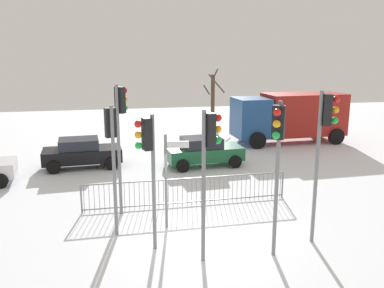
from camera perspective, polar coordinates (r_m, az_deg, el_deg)
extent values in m
plane|color=white|center=(13.11, 1.63, -12.89)|extent=(60.00, 60.00, 0.00)
cylinder|color=slate|center=(11.72, -5.38, -5.54)|extent=(0.11, 0.11, 4.01)
cube|color=black|center=(11.29, -6.31, 1.39)|extent=(0.29, 0.36, 0.90)
sphere|color=red|center=(11.16, -7.56, 2.78)|extent=(0.20, 0.20, 0.20)
sphere|color=orange|center=(11.22, -7.52, 1.28)|extent=(0.20, 0.20, 0.20)
sphere|color=green|center=(11.28, -7.47, -0.22)|extent=(0.20, 0.20, 0.20)
cylinder|color=slate|center=(10.98, 1.62, -6.15)|extent=(0.11, 0.11, 4.23)
cube|color=black|center=(10.66, 2.46, 1.97)|extent=(0.30, 0.37, 0.90)
sphere|color=red|center=(10.73, 3.64, 3.66)|extent=(0.20, 0.20, 0.20)
sphere|color=orange|center=(10.78, 3.62, 2.08)|extent=(0.20, 0.20, 0.20)
sphere|color=green|center=(10.84, 3.60, 0.53)|extent=(0.20, 0.20, 0.20)
cylinder|color=slate|center=(14.36, -10.17, -0.99)|extent=(0.11, 0.11, 4.61)
cube|color=black|center=(14.18, -10.02, 6.06)|extent=(0.39, 0.38, 0.90)
sphere|color=red|center=(14.34, -9.42, 7.36)|extent=(0.20, 0.20, 0.20)
sphere|color=orange|center=(14.37, -9.38, 6.17)|extent=(0.20, 0.20, 0.20)
sphere|color=green|center=(14.41, -9.34, 4.99)|extent=(0.20, 0.20, 0.20)
cylinder|color=slate|center=(12.76, -10.81, -3.89)|extent=(0.11, 0.11, 4.13)
cube|color=black|center=(12.57, -11.33, 2.94)|extent=(0.37, 0.30, 0.90)
sphere|color=red|center=(12.76, -11.73, 4.44)|extent=(0.20, 0.20, 0.20)
sphere|color=orange|center=(12.80, -11.67, 3.11)|extent=(0.20, 0.20, 0.20)
sphere|color=green|center=(12.86, -11.61, 1.79)|extent=(0.20, 0.20, 0.20)
cylinder|color=slate|center=(11.48, 11.76, -5.09)|extent=(0.11, 0.11, 4.42)
cube|color=black|center=(10.93, 11.99, 2.97)|extent=(0.39, 0.36, 0.90)
sphere|color=red|center=(10.64, 11.82, 4.36)|extent=(0.20, 0.20, 0.20)
sphere|color=orange|center=(10.69, 11.74, 2.77)|extent=(0.20, 0.20, 0.20)
sphere|color=green|center=(10.74, 11.67, 1.19)|extent=(0.20, 0.20, 0.20)
cylinder|color=slate|center=(12.56, 17.01, -3.37)|extent=(0.11, 0.11, 4.61)
cube|color=black|center=(12.25, 18.29, 4.55)|extent=(0.29, 0.36, 0.90)
sphere|color=red|center=(12.28, 19.52, 5.90)|extent=(0.20, 0.20, 0.20)
sphere|color=orange|center=(12.32, 19.41, 4.52)|extent=(0.20, 0.20, 0.20)
sphere|color=green|center=(12.36, 19.31, 3.14)|extent=(0.20, 0.20, 0.20)
cylinder|color=slate|center=(13.25, -3.65, -5.28)|extent=(0.09, 0.09, 3.15)
cube|color=white|center=(12.93, -1.97, -0.08)|extent=(0.70, 0.12, 0.22)
cube|color=slate|center=(15.28, -0.70, -4.85)|extent=(7.71, 0.17, 0.04)
cube|color=slate|center=(15.59, -0.69, -8.10)|extent=(7.71, 0.17, 0.04)
cylinder|color=slate|center=(15.20, -14.86, -7.48)|extent=(0.02, 0.02, 1.05)
cylinder|color=slate|center=(15.19, -14.18, -7.46)|extent=(0.02, 0.02, 1.05)
cylinder|color=slate|center=(15.18, -13.50, -7.43)|extent=(0.02, 0.02, 1.05)
cylinder|color=slate|center=(15.17, -12.82, -7.40)|extent=(0.02, 0.02, 1.05)
cylinder|color=slate|center=(15.17, -12.14, -7.37)|extent=(0.02, 0.02, 1.05)
cylinder|color=slate|center=(15.17, -11.46, -7.34)|extent=(0.02, 0.02, 1.05)
cylinder|color=slate|center=(15.17, -10.78, -7.30)|extent=(0.02, 0.02, 1.05)
cylinder|color=slate|center=(15.18, -10.09, -7.27)|extent=(0.02, 0.02, 1.05)
cylinder|color=slate|center=(15.18, -9.41, -7.23)|extent=(0.02, 0.02, 1.05)
cylinder|color=slate|center=(15.19, -8.73, -7.20)|extent=(0.02, 0.02, 1.05)
cylinder|color=slate|center=(15.20, -8.05, -7.16)|extent=(0.02, 0.02, 1.05)
cylinder|color=slate|center=(15.21, -7.37, -7.12)|extent=(0.02, 0.02, 1.05)
cylinder|color=slate|center=(15.23, -6.70, -7.09)|extent=(0.02, 0.02, 1.05)
cylinder|color=slate|center=(15.24, -6.02, -7.05)|extent=(0.02, 0.02, 1.05)
cylinder|color=slate|center=(15.26, -5.35, -7.01)|extent=(0.02, 0.02, 1.05)
cylinder|color=slate|center=(15.28, -4.68, -6.96)|extent=(0.02, 0.02, 1.05)
cylinder|color=slate|center=(15.30, -4.01, -6.92)|extent=(0.02, 0.02, 1.05)
cylinder|color=slate|center=(15.33, -3.34, -6.88)|extent=(0.02, 0.02, 1.05)
cylinder|color=slate|center=(15.35, -2.67, -6.84)|extent=(0.02, 0.02, 1.05)
cylinder|color=slate|center=(15.38, -2.01, -6.79)|extent=(0.02, 0.02, 1.05)
cylinder|color=slate|center=(15.41, -1.35, -6.75)|extent=(0.02, 0.02, 1.05)
cylinder|color=slate|center=(15.45, -0.69, -6.70)|extent=(0.02, 0.02, 1.05)
cylinder|color=slate|center=(15.48, -0.04, -6.66)|extent=(0.02, 0.02, 1.05)
cylinder|color=slate|center=(15.52, 0.61, -6.61)|extent=(0.02, 0.02, 1.05)
cylinder|color=slate|center=(15.55, 1.26, -6.56)|extent=(0.02, 0.02, 1.05)
cylinder|color=slate|center=(15.60, 1.91, -6.51)|extent=(0.02, 0.02, 1.05)
cylinder|color=slate|center=(15.64, 2.55, -6.46)|extent=(0.02, 0.02, 1.05)
cylinder|color=slate|center=(15.68, 3.19, -6.41)|extent=(0.02, 0.02, 1.05)
cylinder|color=slate|center=(15.73, 3.82, -6.36)|extent=(0.02, 0.02, 1.05)
cylinder|color=slate|center=(15.78, 4.45, -6.31)|extent=(0.02, 0.02, 1.05)
cylinder|color=slate|center=(15.83, 5.08, -6.26)|extent=(0.02, 0.02, 1.05)
cylinder|color=slate|center=(15.88, 5.70, -6.21)|extent=(0.02, 0.02, 1.05)
cylinder|color=slate|center=(15.93, 6.31, -6.16)|extent=(0.02, 0.02, 1.05)
cylinder|color=slate|center=(15.99, 6.93, -6.11)|extent=(0.02, 0.02, 1.05)
cylinder|color=slate|center=(16.05, 7.54, -6.06)|extent=(0.02, 0.02, 1.05)
cylinder|color=slate|center=(16.11, 8.14, -6.00)|extent=(0.02, 0.02, 1.05)
cylinder|color=slate|center=(16.17, 8.74, -5.95)|extent=(0.02, 0.02, 1.05)
cylinder|color=slate|center=(16.23, 9.33, -5.90)|extent=(0.02, 0.02, 1.05)
cylinder|color=slate|center=(16.29, 9.92, -5.85)|extent=(0.02, 0.02, 1.05)
cylinder|color=slate|center=(16.36, 10.51, -5.79)|extent=(0.02, 0.02, 1.05)
cylinder|color=slate|center=(16.43, 11.09, -5.74)|extent=(0.02, 0.02, 1.05)
cylinder|color=slate|center=(16.50, 11.67, -5.68)|extent=(0.02, 0.02, 1.05)
cylinder|color=slate|center=(16.57, 12.24, -5.63)|extent=(0.02, 0.02, 1.05)
cylinder|color=slate|center=(15.20, -15.20, -7.50)|extent=(0.06, 0.06, 1.05)
cylinder|color=slate|center=(16.61, 12.52, -5.60)|extent=(0.06, 0.06, 1.05)
cube|color=black|center=(21.10, -15.05, -1.45)|extent=(3.91, 1.96, 0.65)
cube|color=#1E232D|center=(20.98, -15.54, -0.01)|extent=(2.00, 1.63, 0.55)
cylinder|color=black|center=(22.04, -11.51, -1.53)|extent=(0.65, 0.26, 0.64)
cylinder|color=black|center=(20.40, -11.18, -2.68)|extent=(0.65, 0.26, 0.64)
cylinder|color=black|center=(22.06, -18.52, -1.94)|extent=(0.65, 0.26, 0.64)
cylinder|color=black|center=(20.42, -18.76, -3.12)|extent=(0.65, 0.26, 0.64)
cube|color=#195933|center=(20.68, 1.71, -1.29)|extent=(3.92, 2.00, 0.65)
cube|color=#1E232D|center=(20.51, 1.32, 0.17)|extent=(2.01, 1.65, 0.55)
cylinder|color=black|center=(21.97, 4.40, -1.35)|extent=(0.66, 0.27, 0.64)
cylinder|color=black|center=(20.43, 6.04, -2.47)|extent=(0.66, 0.27, 0.64)
cylinder|color=black|center=(21.21, -2.47, -1.85)|extent=(0.66, 0.27, 0.64)
cylinder|color=black|center=(19.62, -1.31, -3.06)|extent=(0.66, 0.27, 0.64)
cylinder|color=black|center=(20.81, -24.58, -3.32)|extent=(0.66, 0.28, 0.64)
cylinder|color=black|center=(19.19, -25.20, -4.68)|extent=(0.66, 0.28, 0.64)
cube|color=maroon|center=(26.95, 15.29, 4.08)|extent=(5.08, 2.58, 2.60)
cube|color=navy|center=(25.47, 8.22, 3.69)|extent=(2.08, 2.37, 2.40)
cylinder|color=black|center=(24.60, 9.14, 0.49)|extent=(1.01, 0.34, 1.00)
cylinder|color=black|center=(26.79, 7.20, 1.56)|extent=(1.01, 0.34, 1.00)
cylinder|color=black|center=(27.02, 19.50, 1.01)|extent=(1.01, 0.34, 1.00)
cylinder|color=black|center=(29.02, 16.97, 1.97)|extent=(1.01, 0.34, 1.00)
cylinder|color=#473828|center=(32.78, 2.91, 6.27)|extent=(0.31, 0.31, 3.90)
cylinder|color=#473828|center=(32.48, 2.05, 7.58)|extent=(0.31, 1.13, 0.69)
cylinder|color=#473828|center=(32.05, 3.46, 8.42)|extent=(1.43, 0.39, 1.53)
cylinder|color=#473828|center=(32.85, 3.22, 9.61)|extent=(0.51, 0.55, 1.02)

